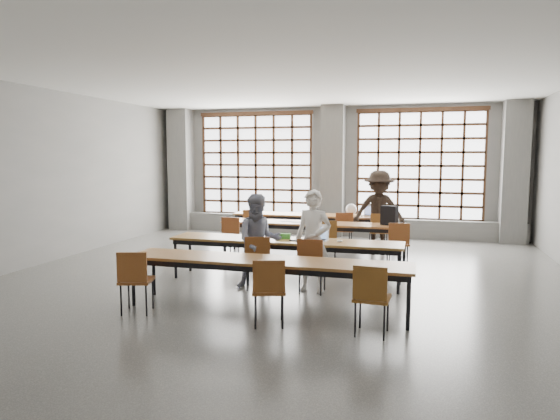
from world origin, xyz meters
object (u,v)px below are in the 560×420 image
(desk_row_c, at_px, (285,243))
(backpack, at_px, (389,215))
(chair_front_left, at_px, (258,257))
(laptop_front, at_px, (318,236))
(chair_back_mid, at_px, (344,227))
(chair_front_right, at_px, (311,260))
(chair_back_right, at_px, (379,228))
(laptop_back, at_px, (371,213))
(chair_mid_left, at_px, (233,233))
(chair_back_left, at_px, (252,223))
(red_pouch, at_px, (137,277))
(chair_near_right, at_px, (371,293))
(chair_near_mid, at_px, (269,285))
(desk_row_b, at_px, (313,226))
(desk_row_d, at_px, (266,264))
(student_back, at_px, (379,211))
(chair_mid_right, at_px, (398,240))
(student_female, at_px, (259,241))
(green_box, at_px, (283,236))
(phone, at_px, (293,240))
(chair_near_left, at_px, (135,276))
(plastic_bag, at_px, (351,209))
(desk_row_a, at_px, (314,217))
(mouse, at_px, (340,241))
(chair_mid_centre, at_px, (327,237))

(desk_row_c, bearing_deg, backpack, 55.33)
(chair_front_left, relative_size, laptop_front, 2.39)
(chair_back_mid, bearing_deg, chair_front_left, -102.43)
(chair_front_right, height_order, laptop_front, laptop_front)
(backpack, bearing_deg, desk_row_c, -106.94)
(chair_back_right, xyz_separation_m, laptop_back, (-0.26, 0.74, 0.25))
(chair_back_mid, xyz_separation_m, chair_mid_left, (-2.14, -1.49, 0.00))
(chair_back_mid, relative_size, backpack, 2.20)
(chair_back_left, xyz_separation_m, red_pouch, (0.14, -5.36, -0.04))
(chair_near_right, height_order, laptop_front, laptop_front)
(chair_mid_left, distance_m, chair_near_mid, 4.41)
(desk_row_b, relative_size, chair_front_right, 4.55)
(desk_row_d, height_order, student_back, student_back)
(chair_mid_right, relative_size, laptop_front, 2.39)
(student_female, bearing_deg, desk_row_c, 36.38)
(student_back, distance_m, laptop_back, 0.67)
(green_box, bearing_deg, backpack, 53.56)
(desk_row_d, xyz_separation_m, red_pouch, (-1.70, -0.55, -0.16))
(chair_back_left, distance_m, phone, 3.74)
(chair_near_left, bearing_deg, desk_row_d, 20.46)
(laptop_back, distance_m, plastic_bag, 0.47)
(desk_row_a, distance_m, chair_mid_left, 2.50)
(phone, bearing_deg, mouse, 5.93)
(desk_row_a, relative_size, chair_near_mid, 4.55)
(desk_row_c, bearing_deg, mouse, -1.21)
(chair_mid_centre, bearing_deg, chair_back_mid, 85.29)
(desk_row_a, height_order, backpack, backpack)
(chair_front_right, relative_size, student_back, 0.48)
(chair_mid_right, bearing_deg, student_back, 107.08)
(desk_row_c, bearing_deg, green_box, 122.01)
(student_female, bearing_deg, chair_front_right, -30.82)
(mouse, relative_size, phone, 0.75)
(chair_front_left, xyz_separation_m, chair_near_right, (1.96, -1.66, 0.00))
(student_female, distance_m, backpack, 3.43)
(desk_row_b, bearing_deg, chair_mid_right, -19.11)
(chair_near_left, xyz_separation_m, laptop_back, (2.59, 6.17, 0.25))
(student_female, xyz_separation_m, mouse, (1.25, 0.48, -0.02))
(desk_row_d, relative_size, chair_near_mid, 4.55)
(chair_near_mid, xyz_separation_m, student_back, (0.93, 5.56, 0.38))
(chair_back_right, bearing_deg, phone, -109.77)
(chair_mid_right, distance_m, chair_near_left, 5.16)
(chair_mid_right, xyz_separation_m, chair_near_mid, (-1.43, -3.94, 0.00))
(laptop_back, relative_size, phone, 3.15)
(chair_near_right, relative_size, green_box, 3.52)
(student_female, bearing_deg, phone, 17.15)
(backpack, bearing_deg, chair_mid_left, -150.30)
(backpack, bearing_deg, chair_mid_right, -54.82)
(chair_near_right, distance_m, plastic_bag, 6.21)
(chair_mid_left, relative_size, chair_front_left, 1.00)
(chair_back_right, distance_m, chair_mid_right, 1.57)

